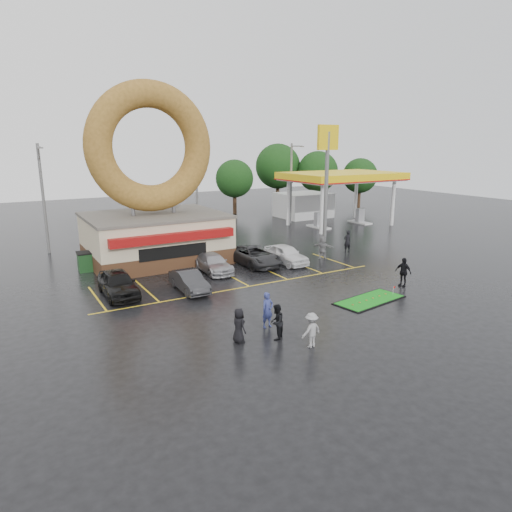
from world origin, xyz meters
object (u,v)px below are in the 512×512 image
shell_sign (327,162)px  streetlight_mid (197,187)px  car_black (118,284)px  car_silver (213,263)px  streetlight_right (291,182)px  car_dgrey (189,281)px  putting_green (370,300)px  person_blue (268,310)px  car_grey (254,256)px  donut_shop (154,204)px  dumpster (91,261)px  gas_station (324,190)px  car_white (286,254)px  person_cameraman (403,272)px  streetlight_left (43,196)px

shell_sign → streetlight_mid: size_ratio=1.18×
car_black → car_silver: (7.21, 1.96, -0.14)m
streetlight_right → car_dgrey: size_ratio=2.31×
putting_green → person_blue: bearing=-177.3°
car_grey → donut_shop: bearing=137.0°
shell_sign → dumpster: size_ratio=5.89×
gas_station → putting_green: 28.25m
donut_shop → gas_station: donut_shop is taller
dumpster → putting_green: 19.81m
car_silver → car_white: bearing=-5.0°
car_dgrey → car_silver: size_ratio=0.89×
car_silver → car_grey: (3.51, 0.19, 0.08)m
dumpster → putting_green: size_ratio=0.38×
streetlight_right → putting_green: size_ratio=1.90×
dumpster → person_blue: bearing=-68.0°
gas_station → person_cameraman: gas_station is taller
streetlight_right → car_white: size_ratio=2.10×
car_silver → streetlight_left: bearing=129.7°
car_silver → person_blue: 10.80m
donut_shop → shell_sign: 16.29m
streetlight_left → car_dgrey: size_ratio=2.31×
person_blue → streetlight_left: bearing=100.5°
car_black → car_white: (13.00, 1.25, -0.05)m
shell_sign → streetlight_right: shell_sign is taller
person_blue → car_dgrey: bearing=91.6°
shell_sign → car_dgrey: bearing=-155.7°
car_silver → person_blue: person_blue is taller
car_grey → car_dgrey: bearing=-155.3°
car_grey → person_blue: (-5.49, -10.80, 0.19)m
car_dgrey → dumpster: 9.22m
shell_sign → dumpster: shell_sign is taller
donut_shop → car_white: (8.25, -5.96, -3.73)m
car_silver → car_white: car_white is taller
car_dgrey → dumpster: size_ratio=2.17×
car_black → dumpster: (-0.23, 6.85, -0.13)m
car_white → shell_sign: bearing=30.1°
car_white → person_blue: size_ratio=2.36×
streetlight_left → car_dgrey: streetlight_left is taller
person_cameraman → putting_green: (-3.82, -1.02, -0.91)m
shell_sign → person_blue: (-15.52, -14.90, -6.47)m
person_blue → streetlight_mid: bearing=67.0°
person_blue → dumpster: (-5.46, 15.50, -0.26)m
shell_sign → person_blue: 22.46m
car_dgrey → shell_sign: bearing=24.5°
shell_sign → streetlight_left: (-23.00, 7.92, -2.60)m
shell_sign → car_white: bearing=-147.2°
car_silver → person_blue: bearing=-98.6°
gas_station → car_dgrey: size_ratio=3.50×
car_silver → car_grey: 3.52m
person_blue → putting_green: person_blue is taller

